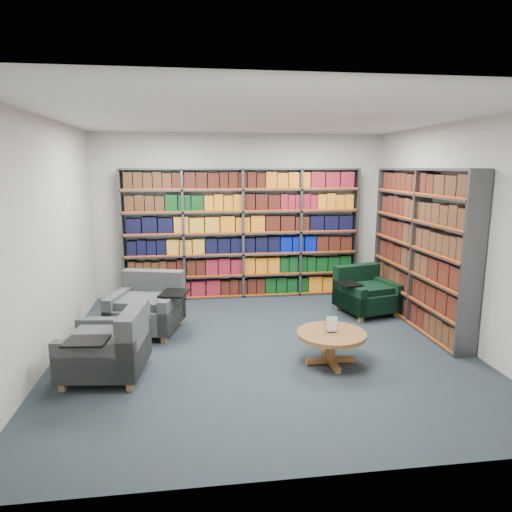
{
  "coord_description": "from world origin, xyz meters",
  "views": [
    {
      "loc": [
        -0.81,
        -5.38,
        2.22
      ],
      "look_at": [
        0.0,
        0.6,
        1.05
      ],
      "focal_mm": 32.0,
      "sensor_mm": 36.0,
      "label": 1
    }
  ],
  "objects": [
    {
      "name": "room_shell",
      "position": [
        0.0,
        0.0,
        1.4
      ],
      "size": [
        5.02,
        5.02,
        2.82
      ],
      "color": "black",
      "rests_on": "ground"
    },
    {
      "name": "bookshelf_back",
      "position": [
        0.0,
        2.34,
        1.1
      ],
      "size": [
        4.0,
        0.28,
        2.2
      ],
      "color": "#47494F",
      "rests_on": "ground"
    },
    {
      "name": "bookshelf_right",
      "position": [
        2.34,
        0.6,
        1.1
      ],
      "size": [
        0.28,
        2.5,
        2.2
      ],
      "color": "#47494F",
      "rests_on": "ground"
    },
    {
      "name": "chair_teal_left",
      "position": [
        -1.47,
        0.8,
        0.32
      ],
      "size": [
        1.13,
        1.06,
        0.79
      ],
      "color": "#071F3B",
      "rests_on": "ground"
    },
    {
      "name": "chair_green_right",
      "position": [
        1.78,
        1.19,
        0.28
      ],
      "size": [
        1.01,
        0.94,
        0.71
      ],
      "color": "black",
      "rests_on": "ground"
    },
    {
      "name": "chair_teal_front",
      "position": [
        -1.72,
        -0.6,
        0.3
      ],
      "size": [
        0.91,
        1.02,
        0.75
      ],
      "color": "#071F3B",
      "rests_on": "ground"
    },
    {
      "name": "coffee_table",
      "position": [
        0.71,
        -0.6,
        0.3
      ],
      "size": [
        0.79,
        0.79,
        0.56
      ],
      "color": "olive",
      "rests_on": "ground"
    }
  ]
}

